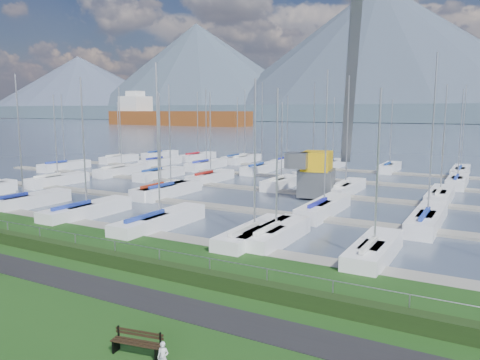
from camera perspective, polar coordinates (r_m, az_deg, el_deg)
The scene contains 11 objects.
path at distance 23.67m, azimuth -18.28°, elevation -11.96°, with size 160.00×2.00×0.04m, color black.
water at distance 278.49m, azimuth 25.69°, elevation 5.94°, with size 800.00×540.00×0.20m, color #434F63.
hedge at distance 25.27m, azimuth -13.94°, elevation -9.64°, with size 80.00×0.70×0.70m, color black.
fence at distance 25.31m, azimuth -13.39°, elevation -7.58°, with size 0.04×0.04×80.00m, color gray.
foothill at distance 348.27m, azimuth 26.46°, elevation 7.30°, with size 900.00×80.00×12.00m, color #465866.
docks at distance 47.62m, azimuth 8.19°, elevation -1.64°, with size 90.00×41.60×0.25m.
bench_right at distance 16.89m, azimuth -12.42°, elevation -18.81°, with size 1.85×0.74×0.85m.
person at distance 15.95m, azimuth -9.38°, elevation -20.09°, with size 0.37×0.24×1.02m, color silver.
crane at distance 46.10m, azimuth 10.46°, elevation 4.92°, with size 6.57×13.20×22.35m.
cargo_ship_west at distance 265.91m, azimuth -8.45°, elevation 7.48°, with size 87.84×21.61×21.50m.
sailboat_fleet at distance 49.99m, azimuth 6.51°, elevation 5.35°, with size 75.32×49.72×13.69m.
Camera 1 is at (16.53, -17.87, 8.12)m, focal length 35.00 mm.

